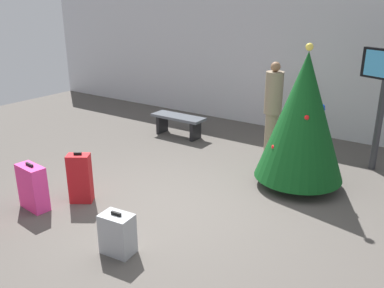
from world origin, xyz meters
TOP-DOWN VIEW (x-y plane):
  - ground_plane at (0.00, 0.00)m, footprint 16.00×16.00m
  - back_wall at (0.00, 4.88)m, footprint 16.00×0.20m
  - holiday_tree at (1.26, 1.92)m, footprint 1.45×1.45m
  - waiting_bench at (-1.96, 2.92)m, footprint 1.27×0.44m
  - traveller_0 at (0.18, 3.25)m, footprint 0.40×0.40m
  - suitcase_1 at (-1.69, -1.09)m, footprint 0.51×0.28m
  - suitcase_2 at (-1.28, -0.54)m, footprint 0.40×0.36m
  - suitcase_3 at (0.15, -1.20)m, footprint 0.42×0.31m

SIDE VIEW (x-z plane):
  - ground_plane at x=0.00m, z-range 0.00..0.00m
  - suitcase_3 at x=0.15m, z-range -0.02..0.54m
  - suitcase_1 at x=-1.69m, z-range -0.02..0.71m
  - waiting_bench at x=-1.96m, z-range 0.11..0.59m
  - suitcase_2 at x=-1.28m, z-range -0.02..0.79m
  - traveller_0 at x=0.18m, z-range 0.05..1.88m
  - holiday_tree at x=1.26m, z-range 0.02..2.38m
  - back_wall at x=0.00m, z-range 0.00..3.10m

